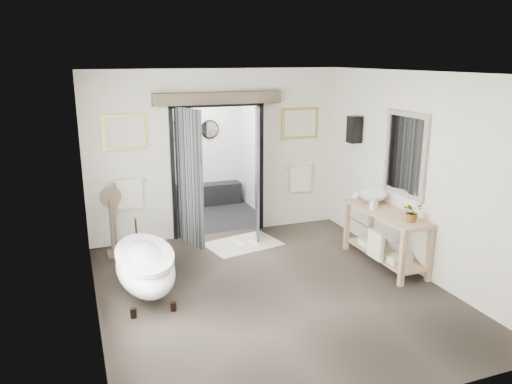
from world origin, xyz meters
The scene contains 13 objects.
ground_plane centered at (0.00, 0.00, 0.00)m, with size 5.00×5.00×0.00m, color #4D4237.
room_shell centered at (-0.04, -0.12, 1.86)m, with size 4.52×5.02×2.91m.
shower_room centered at (0.00, 3.99, 0.91)m, with size 2.22×2.01×2.51m.
back_wall_dressing centered at (0.00, 2.32, 1.56)m, with size 3.82×0.79×2.52m.
clawfoot_tub centered at (-1.60, 0.53, 0.40)m, with size 0.75×1.68×0.82m.
vanity centered at (1.95, 0.25, 0.51)m, with size 0.57×1.60×0.85m.
pedestal_mirror centered at (-1.88, 2.05, 0.49)m, with size 0.34×0.22×1.14m.
rug centered at (0.21, 1.80, 0.01)m, with size 1.20×0.80×0.01m, color beige.
slippers centered at (0.23, 1.68, 0.04)m, with size 0.37×0.27×0.05m.
basin centered at (2.00, 0.70, 0.93)m, with size 0.46×0.46×0.16m, color white.
plant centered at (2.01, -0.27, 1.00)m, with size 0.27×0.23×0.30m, color gray.
soap_bottle_a centered at (1.82, 0.39, 0.95)m, with size 0.09×0.09×0.19m, color gray.
soap_bottle_b centered at (1.88, 0.98, 0.94)m, with size 0.13×0.13×0.17m, color gray.
Camera 1 is at (-2.36, -5.73, 3.09)m, focal length 35.00 mm.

